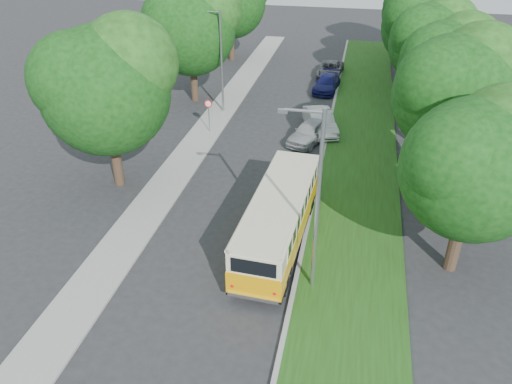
% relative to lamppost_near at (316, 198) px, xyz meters
% --- Properties ---
extents(ground, '(120.00, 120.00, 0.00)m').
position_rel_lamppost_near_xyz_m(ground, '(-4.21, 2.50, -4.37)').
color(ground, '#27272A').
rests_on(ground, ground).
extents(curb, '(0.20, 70.00, 0.15)m').
position_rel_lamppost_near_xyz_m(curb, '(-0.61, 7.50, -4.29)').
color(curb, gray).
rests_on(curb, ground).
extents(grass_verge, '(4.50, 70.00, 0.13)m').
position_rel_lamppost_near_xyz_m(grass_verge, '(1.74, 7.50, -4.30)').
color(grass_verge, '#214312').
rests_on(grass_verge, ground).
extents(sidewalk, '(2.20, 70.00, 0.12)m').
position_rel_lamppost_near_xyz_m(sidewalk, '(-9.01, 7.50, -4.31)').
color(sidewalk, gray).
rests_on(sidewalk, ground).
extents(treeline, '(24.27, 41.91, 9.46)m').
position_rel_lamppost_near_xyz_m(treeline, '(-1.06, 20.49, 1.56)').
color(treeline, '#332319').
rests_on(treeline, ground).
extents(lamppost_near, '(1.71, 0.16, 8.00)m').
position_rel_lamppost_near_xyz_m(lamppost_near, '(0.00, 0.00, 0.00)').
color(lamppost_near, gray).
rests_on(lamppost_near, ground).
extents(lamppost_far, '(1.71, 0.16, 7.50)m').
position_rel_lamppost_near_xyz_m(lamppost_far, '(-8.91, 18.50, -0.25)').
color(lamppost_far, gray).
rests_on(lamppost_far, ground).
extents(warning_sign, '(0.56, 0.10, 2.50)m').
position_rel_lamppost_near_xyz_m(warning_sign, '(-8.71, 14.48, -2.66)').
color(warning_sign, gray).
rests_on(warning_sign, ground).
extents(vintage_bus, '(2.84, 9.28, 2.72)m').
position_rel_lamppost_near_xyz_m(vintage_bus, '(-1.82, 2.74, -3.01)').
color(vintage_bus, '#FAA707').
rests_on(vintage_bus, ground).
extents(car_silver, '(3.09, 4.57, 1.45)m').
position_rel_lamppost_near_xyz_m(car_silver, '(-1.72, 14.50, -3.65)').
color(car_silver, '#ABACB0').
rests_on(car_silver, ground).
extents(car_white, '(3.03, 4.85, 1.51)m').
position_rel_lamppost_near_xyz_m(car_white, '(-1.21, 16.35, -3.61)').
color(car_white, silver).
rests_on(car_white, ground).
extents(car_blue, '(2.29, 4.65, 1.30)m').
position_rel_lamppost_near_xyz_m(car_blue, '(-1.50, 25.08, -3.72)').
color(car_blue, '#131655').
rests_on(car_blue, ground).
extents(car_grey, '(2.41, 4.62, 1.24)m').
position_rel_lamppost_near_xyz_m(car_grey, '(-1.54, 29.21, -3.75)').
color(car_grey, '#5B5C62').
rests_on(car_grey, ground).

